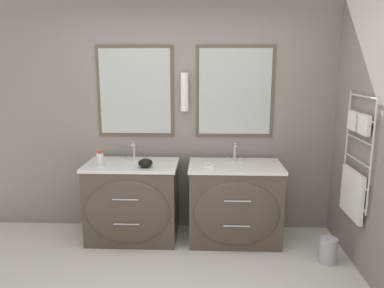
{
  "coord_description": "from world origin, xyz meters",
  "views": [
    {
      "loc": [
        0.31,
        -2.53,
        1.88
      ],
      "look_at": [
        0.16,
        1.17,
        1.11
      ],
      "focal_mm": 35.0,
      "sensor_mm": 36.0,
      "label": 1
    }
  ],
  "objects_px": {
    "amenity_bowl": "(145,163)",
    "waste_bin": "(328,250)",
    "vanity_left": "(132,202)",
    "toiletry_bottle": "(100,159)",
    "vanity_right": "(235,203)"
  },
  "relations": [
    {
      "from": "toiletry_bottle",
      "to": "waste_bin",
      "type": "relative_size",
      "value": 0.62
    },
    {
      "from": "vanity_left",
      "to": "waste_bin",
      "type": "bearing_deg",
      "value": -12.02
    },
    {
      "from": "toiletry_bottle",
      "to": "amenity_bowl",
      "type": "relative_size",
      "value": 1.03
    },
    {
      "from": "waste_bin",
      "to": "vanity_right",
      "type": "bearing_deg",
      "value": 154.26
    },
    {
      "from": "vanity_right",
      "to": "waste_bin",
      "type": "bearing_deg",
      "value": -25.74
    },
    {
      "from": "vanity_left",
      "to": "toiletry_bottle",
      "type": "bearing_deg",
      "value": -169.17
    },
    {
      "from": "vanity_left",
      "to": "toiletry_bottle",
      "type": "xyz_separation_m",
      "value": [
        -0.31,
        -0.06,
        0.49
      ]
    },
    {
      "from": "vanity_left",
      "to": "vanity_right",
      "type": "xyz_separation_m",
      "value": [
        1.11,
        0.0,
        0.0
      ]
    },
    {
      "from": "amenity_bowl",
      "to": "waste_bin",
      "type": "distance_m",
      "value": 2.0
    },
    {
      "from": "vanity_left",
      "to": "waste_bin",
      "type": "xyz_separation_m",
      "value": [
        1.99,
        -0.42,
        -0.3
      ]
    },
    {
      "from": "toiletry_bottle",
      "to": "waste_bin",
      "type": "bearing_deg",
      "value": -8.99
    },
    {
      "from": "amenity_bowl",
      "to": "waste_bin",
      "type": "height_order",
      "value": "amenity_bowl"
    },
    {
      "from": "vanity_right",
      "to": "amenity_bowl",
      "type": "relative_size",
      "value": 6.55
    },
    {
      "from": "vanity_right",
      "to": "amenity_bowl",
      "type": "height_order",
      "value": "amenity_bowl"
    },
    {
      "from": "toiletry_bottle",
      "to": "amenity_bowl",
      "type": "distance_m",
      "value": 0.49
    }
  ]
}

